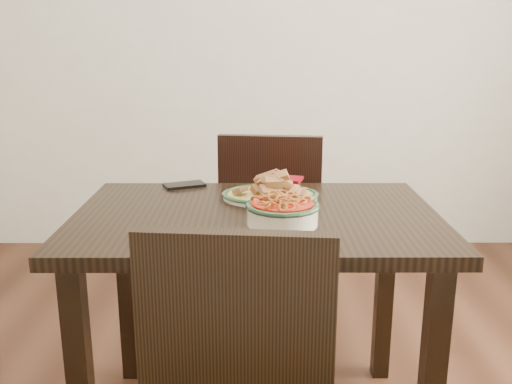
{
  "coord_description": "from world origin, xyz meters",
  "views": [
    {
      "loc": [
        -0.05,
        -1.68,
        1.26
      ],
      "look_at": [
        -0.04,
        -0.0,
        0.81
      ],
      "focal_mm": 40.0,
      "sensor_mm": 36.0,
      "label": 1
    }
  ],
  "objects_px": {
    "dining_table": "(256,246)",
    "smartphone": "(184,185)",
    "chair_far": "(272,221)",
    "fish_plate": "(270,186)",
    "noodle_bowl": "(282,210)"
  },
  "relations": [
    {
      "from": "dining_table",
      "to": "smartphone",
      "type": "xyz_separation_m",
      "value": [
        -0.26,
        0.32,
        0.11
      ]
    },
    {
      "from": "chair_far",
      "to": "fish_plate",
      "type": "bearing_deg",
      "value": 94.16
    },
    {
      "from": "dining_table",
      "to": "fish_plate",
      "type": "distance_m",
      "value": 0.22
    },
    {
      "from": "dining_table",
      "to": "smartphone",
      "type": "bearing_deg",
      "value": 128.65
    },
    {
      "from": "fish_plate",
      "to": "dining_table",
      "type": "bearing_deg",
      "value": -106.84
    },
    {
      "from": "smartphone",
      "to": "fish_plate",
      "type": "bearing_deg",
      "value": -51.24
    },
    {
      "from": "chair_far",
      "to": "fish_plate",
      "type": "distance_m",
      "value": 0.62
    },
    {
      "from": "fish_plate",
      "to": "smartphone",
      "type": "xyz_separation_m",
      "value": [
        -0.3,
        0.17,
        -0.04
      ]
    },
    {
      "from": "chair_far",
      "to": "dining_table",
      "type": "bearing_deg",
      "value": 90.82
    },
    {
      "from": "fish_plate",
      "to": "smartphone",
      "type": "height_order",
      "value": "fish_plate"
    },
    {
      "from": "dining_table",
      "to": "smartphone",
      "type": "relative_size",
      "value": 7.79
    },
    {
      "from": "smartphone",
      "to": "noodle_bowl",
      "type": "bearing_deg",
      "value": -75.26
    },
    {
      "from": "chair_far",
      "to": "noodle_bowl",
      "type": "relative_size",
      "value": 4.18
    },
    {
      "from": "chair_far",
      "to": "noodle_bowl",
      "type": "distance_m",
      "value": 0.86
    },
    {
      "from": "dining_table",
      "to": "noodle_bowl",
      "type": "xyz_separation_m",
      "value": [
        0.08,
        -0.11,
        0.15
      ]
    }
  ]
}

